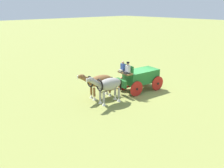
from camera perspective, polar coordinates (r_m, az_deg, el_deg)
ground_plane at (r=19.45m, az=7.39°, el=-1.55°), size 220.00×220.00×0.00m
show_wagon at (r=18.94m, az=7.19°, el=1.86°), size 5.96×2.25×2.83m
draft_horse_near at (r=16.28m, az=-1.05°, el=-0.35°), size 3.00×1.18×2.29m
draft_horse_off at (r=17.35m, az=-3.42°, el=0.60°), size 3.13×1.18×2.19m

